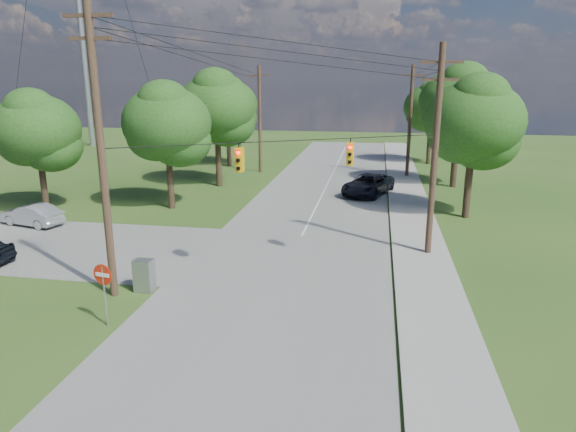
% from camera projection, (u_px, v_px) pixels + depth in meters
% --- Properties ---
extents(ground, '(140.00, 140.00, 0.00)m').
position_uv_depth(ground, '(216.00, 307.00, 20.55)').
color(ground, '#2B501A').
rests_on(ground, ground).
extents(main_road, '(10.00, 100.00, 0.03)m').
position_uv_depth(main_road, '(287.00, 266.00, 24.97)').
color(main_road, gray).
rests_on(main_road, ground).
extents(sidewalk_east, '(2.60, 100.00, 0.12)m').
position_uv_depth(sidewalk_east, '(429.00, 274.00, 23.85)').
color(sidewalk_east, '#9B9791').
rests_on(sidewalk_east, ground).
extents(pole_sw, '(2.00, 0.32, 12.00)m').
position_uv_depth(pole_sw, '(101.00, 148.00, 20.06)').
color(pole_sw, '#4E3728').
rests_on(pole_sw, ground).
extents(pole_ne, '(2.00, 0.32, 10.50)m').
position_uv_depth(pole_ne, '(435.00, 149.00, 25.26)').
color(pole_ne, '#4E3728').
rests_on(pole_ne, ground).
extents(pole_north_e, '(2.00, 0.32, 10.00)m').
position_uv_depth(pole_north_e, '(410.00, 121.00, 46.27)').
color(pole_north_e, '#4E3728').
rests_on(pole_north_e, ground).
extents(pole_north_w, '(2.00, 0.32, 10.00)m').
position_uv_depth(pole_north_w, '(260.00, 119.00, 48.57)').
color(pole_north_w, '#4E3728').
rests_on(pole_north_w, ground).
extents(power_lines, '(13.93, 29.62, 4.93)m').
position_uv_depth(power_lines, '(298.00, 73.00, 28.89)').
color(power_lines, black).
rests_on(power_lines, ground).
extents(traffic_signals, '(4.91, 3.27, 1.05)m').
position_uv_depth(traffic_signals, '(297.00, 156.00, 22.90)').
color(traffic_signals, '#EDB20D').
rests_on(traffic_signals, ground).
extents(tree_w_near, '(6.00, 6.00, 8.40)m').
position_uv_depth(tree_w_near, '(167.00, 123.00, 34.59)').
color(tree_w_near, '#463123').
rests_on(tree_w_near, ground).
extents(tree_w_mid, '(6.40, 6.40, 9.22)m').
position_uv_depth(tree_w_mid, '(217.00, 107.00, 41.86)').
color(tree_w_mid, '#463123').
rests_on(tree_w_mid, ground).
extents(tree_w_far, '(6.00, 6.00, 8.73)m').
position_uv_depth(tree_w_far, '(228.00, 105.00, 51.79)').
color(tree_w_far, '#463123').
rests_on(tree_w_far, ground).
extents(tree_e_near, '(6.20, 6.20, 8.81)m').
position_uv_depth(tree_e_near, '(474.00, 121.00, 32.15)').
color(tree_e_near, '#463123').
rests_on(tree_e_near, ground).
extents(tree_e_mid, '(6.60, 6.60, 9.64)m').
position_uv_depth(tree_e_mid, '(460.00, 103.00, 41.41)').
color(tree_e_mid, '#463123').
rests_on(tree_e_mid, ground).
extents(tree_e_far, '(5.80, 5.80, 8.32)m').
position_uv_depth(tree_e_far, '(432.00, 107.00, 53.25)').
color(tree_e_far, '#463123').
rests_on(tree_e_far, ground).
extents(tree_cross_n, '(5.60, 5.60, 7.91)m').
position_uv_depth(tree_cross_n, '(37.00, 130.00, 33.62)').
color(tree_cross_n, '#463123').
rests_on(tree_cross_n, ground).
extents(car_cross_silver, '(4.32, 2.36, 1.35)m').
position_uv_depth(car_cross_silver, '(32.00, 215.00, 31.65)').
color(car_cross_silver, '#A2A4A9').
rests_on(car_cross_silver, cross_road).
extents(car_main_north, '(4.50, 6.28, 1.59)m').
position_uv_depth(car_main_north, '(368.00, 184.00, 40.06)').
color(car_main_north, black).
rests_on(car_main_north, main_road).
extents(control_cabinet, '(0.82, 0.61, 1.43)m').
position_uv_depth(control_cabinet, '(144.00, 276.00, 21.89)').
color(control_cabinet, gray).
rests_on(control_cabinet, ground).
extents(do_not_enter_sign, '(0.80, 0.19, 2.41)m').
position_uv_depth(do_not_enter_sign, '(103.00, 281.00, 18.57)').
color(do_not_enter_sign, gray).
rests_on(do_not_enter_sign, ground).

